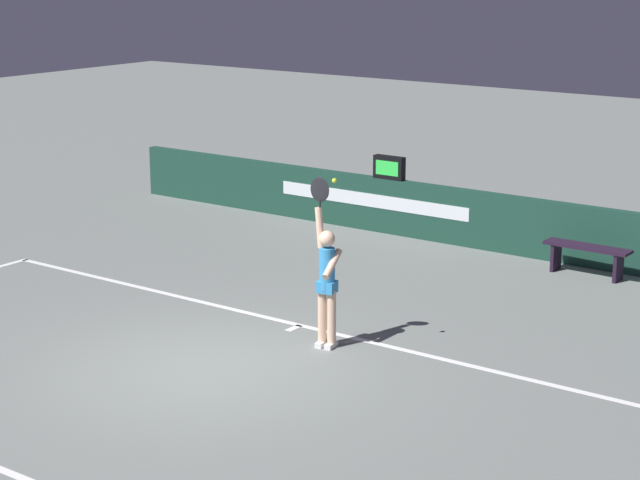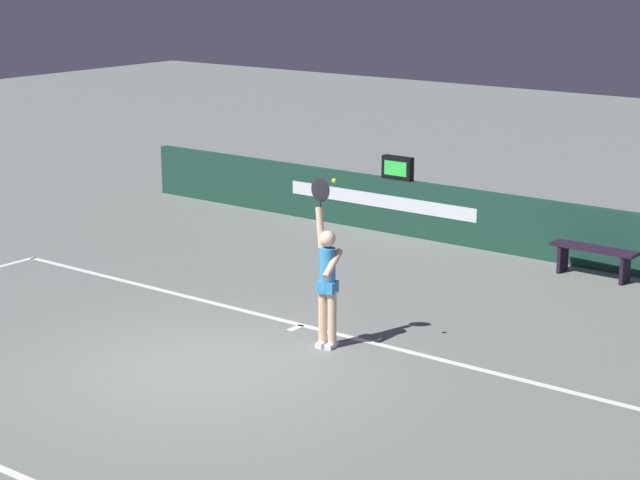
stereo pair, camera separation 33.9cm
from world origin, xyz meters
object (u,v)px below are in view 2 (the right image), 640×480
speed_display (398,168)px  tennis_player (327,278)px  courtside_bench_near (594,255)px  tennis_ball (334,181)px

speed_display → tennis_player: size_ratio=0.27×
speed_display → courtside_bench_near: speed_display is taller
courtside_bench_near → speed_display: bearing=172.7°
tennis_player → tennis_ball: (0.31, -0.27, 1.43)m
speed_display → tennis_ball: 7.02m
tennis_player → courtside_bench_near: bearing=74.3°
tennis_ball → courtside_bench_near: (1.20, 5.66, -2.02)m
speed_display → tennis_ball: bearing=-63.6°
tennis_player → courtside_bench_near: 5.63m
tennis_player → tennis_ball: bearing=-40.4°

